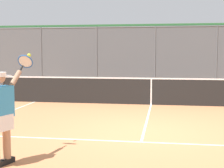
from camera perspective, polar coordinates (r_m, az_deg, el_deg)
The scene contains 5 objects.
ground_plane at distance 7.96m, azimuth 5.42°, elevation -8.14°, with size 60.00×60.00×0.00m, color #C67A4C.
court_line_markings at distance 6.74m, azimuth 4.75°, elevation -10.62°, with size 8.75×9.18×0.01m.
fence_backdrop at distance 16.87m, azimuth 7.38°, elevation 4.49°, with size 20.07×1.37×3.22m.
tennis_net at distance 11.96m, azimuth 6.67°, elevation -1.17°, with size 11.24×0.09×1.07m.
tennis_player at distance 5.78m, azimuth -18.33°, elevation -4.51°, with size 0.41×1.34×1.84m.
Camera 1 is at (-0.46, 7.72, 1.87)m, focal length 53.88 mm.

